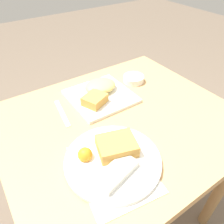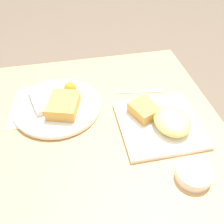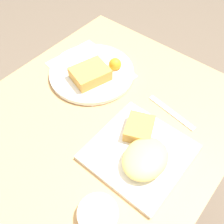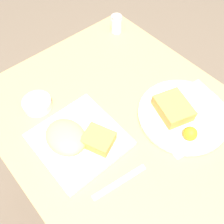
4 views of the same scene
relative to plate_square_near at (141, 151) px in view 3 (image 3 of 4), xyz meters
name	(u,v)px [view 3 (image 3 of 4)]	position (x,y,z in m)	size (l,w,h in m)	color
ground_plane	(104,203)	(0.01, 0.17, -0.74)	(8.00, 8.00, 0.00)	brown
dining_table	(99,139)	(0.01, 0.17, -0.12)	(0.86, 0.73, 0.71)	tan
menu_card	(90,70)	(0.16, 0.33, -0.02)	(0.24, 0.30, 0.00)	silver
plate_square_near	(141,151)	(0.00, 0.00, 0.00)	(0.25, 0.25, 0.06)	white
plate_oval_far	(92,71)	(0.15, 0.31, 0.00)	(0.29, 0.29, 0.05)	white
sauce_ramekin	(98,214)	(-0.20, -0.02, -0.01)	(0.09, 0.09, 0.03)	white
butter_knife	(171,112)	(0.18, 0.01, -0.02)	(0.04, 0.17, 0.00)	silver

